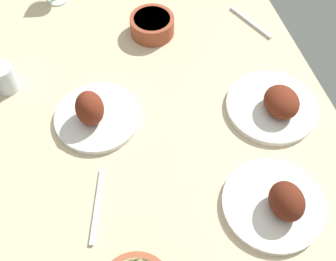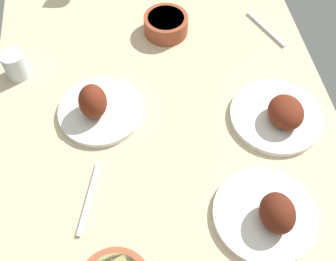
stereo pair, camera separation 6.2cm
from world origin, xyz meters
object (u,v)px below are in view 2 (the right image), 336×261
Objects in this scene: spoon_loose at (89,198)px; bowl_sauce at (166,24)px; plate_near_viewer at (98,107)px; water_tumbler at (15,65)px; plate_center_main at (269,214)px; fork_loose at (266,29)px; plate_far_side at (280,114)px.

bowl_sauce is at bearing 170.74° from spoon_loose.
plate_near_viewer reaches higher than water_tumbler.
bowl_sauce is at bearing -167.50° from plate_center_main.
plate_near_viewer is at bearing 51.65° from water_tumbler.
spoon_loose is (-10.46, -39.18, -2.11)cm from plate_center_main.
bowl_sauce is 30.63cm from fork_loose.
fork_loose is at bearing 95.77° from water_tumbler.
plate_center_main is 76.88cm from water_tumbler.
plate_near_viewer reaches higher than bowl_sauce.
plate_center_main is 1.26× the size of spoon_loose.
plate_center_main is 40.61cm from spoon_loose.
water_tumbler is at bearing -110.80° from plate_far_side.
bowl_sauce is at bearing -146.73° from plate_far_side.
plate_center_main is (34.41, 35.67, -0.41)cm from plate_near_viewer.
fork_loose is at bearing 164.41° from plate_center_main.
plate_center_main is at bearing 12.50° from bowl_sauce.
plate_center_main reaches higher than bowl_sauce.
spoon_loose is (52.12, -25.32, -2.61)cm from bowl_sauce.
water_tumbler is (-25.60, -67.42, 1.58)cm from plate_far_side.
plate_far_side is 1.04× the size of plate_center_main.
plate_far_side is at bearing 145.62° from fork_loose.
plate_far_side is (8.62, 45.94, -0.58)cm from plate_near_viewer.
bowl_sauce is at bearing 59.12° from fork_loose.
bowl_sauce is 0.72× the size of spoon_loose.
spoon_loose is at bearing -72.77° from plate_far_side.
plate_far_side is 27.76cm from plate_center_main.
water_tumbler is (11.18, -43.28, 0.92)cm from bowl_sauce.
plate_center_main reaches higher than water_tumbler.
fork_loose and spoon_loose have the same top height.
plate_far_side reaches higher than spoon_loose.
spoon_loose is at bearing -104.94° from plate_center_main.
fork_loose is 73.71cm from spoon_loose.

